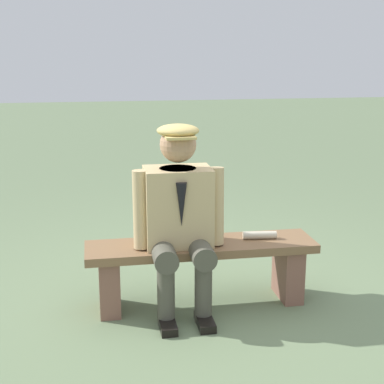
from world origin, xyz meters
name	(u,v)px	position (x,y,z in m)	size (l,w,h in m)	color
ground_plane	(201,303)	(0.00, 0.00, 0.00)	(30.00, 30.00, 0.00)	#677C57
bench	(201,262)	(0.00, 0.00, 0.30)	(1.52, 0.37, 0.43)	brown
seated_man	(179,212)	(0.15, 0.05, 0.67)	(0.59, 0.59, 1.23)	tan
rolled_magazine	(260,235)	(-0.40, -0.02, 0.46)	(0.05, 0.05, 0.23)	beige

